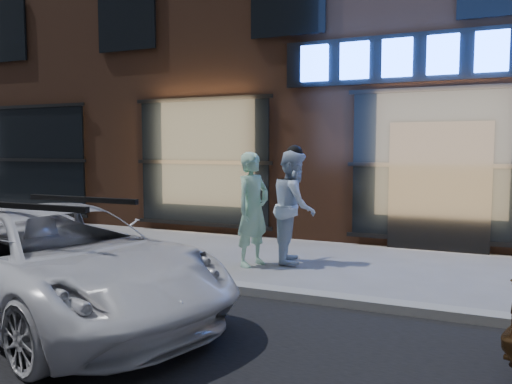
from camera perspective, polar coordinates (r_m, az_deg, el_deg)
ground at (r=6.22m, az=17.86°, el=-13.20°), size 90.00×90.00×0.00m
curb at (r=6.20m, az=17.88°, el=-12.68°), size 60.00×0.25×0.12m
storefront_building at (r=14.26m, az=21.55°, el=17.81°), size 30.20×8.28×10.30m
man_bowtie at (r=8.10m, az=-0.36°, el=-1.98°), size 0.64×0.78×1.85m
man_cap at (r=8.40m, az=4.39°, el=-1.65°), size 0.94×1.08×1.88m
white_suv at (r=6.15m, az=-21.62°, el=-7.44°), size 4.95×3.37×1.26m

